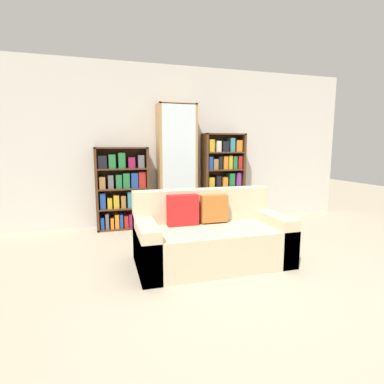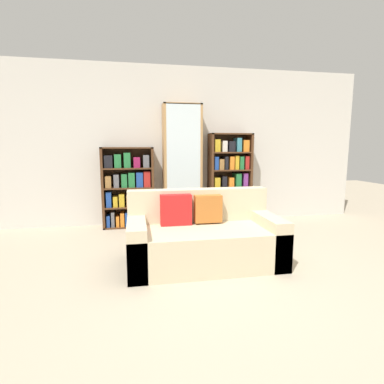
# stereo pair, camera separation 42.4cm
# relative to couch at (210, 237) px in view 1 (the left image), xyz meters

# --- Properties ---
(ground_plane) EXTENTS (16.00, 16.00, 0.00)m
(ground_plane) POSITION_rel_couch_xyz_m (0.10, -0.58, -0.29)
(ground_plane) COLOR tan
(wall_back) EXTENTS (6.53, 0.06, 2.70)m
(wall_back) POSITION_rel_couch_xyz_m (0.10, 2.00, 1.06)
(wall_back) COLOR beige
(wall_back) RESTS_ON ground
(couch) EXTENTS (1.71, 0.89, 0.83)m
(couch) POSITION_rel_couch_xyz_m (0.00, 0.00, 0.00)
(couch) COLOR beige
(couch) RESTS_ON ground
(bookshelf_left) EXTENTS (0.84, 0.32, 1.33)m
(bookshelf_left) POSITION_rel_couch_xyz_m (-0.87, 1.80, 0.35)
(bookshelf_left) COLOR #4C2D19
(bookshelf_left) RESTS_ON ground
(display_cabinet) EXTENTS (0.64, 0.36, 2.04)m
(display_cabinet) POSITION_rel_couch_xyz_m (0.03, 1.78, 0.72)
(display_cabinet) COLOR #AD7F4C
(display_cabinet) RESTS_ON ground
(bookshelf_right) EXTENTS (0.74, 0.32, 1.57)m
(bookshelf_right) POSITION_rel_couch_xyz_m (0.89, 1.80, 0.47)
(bookshelf_right) COLOR #4C2D19
(bookshelf_right) RESTS_ON ground
(wine_bottle) EXTENTS (0.07, 0.07, 0.41)m
(wine_bottle) POSITION_rel_couch_xyz_m (0.71, 0.72, -0.12)
(wine_bottle) COLOR #192333
(wine_bottle) RESTS_ON ground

